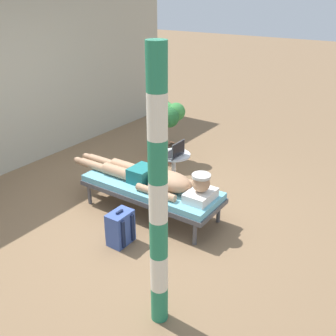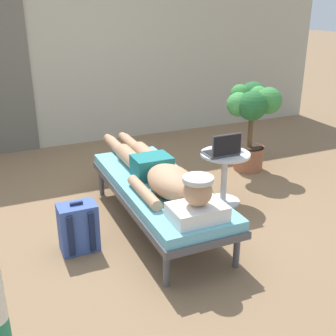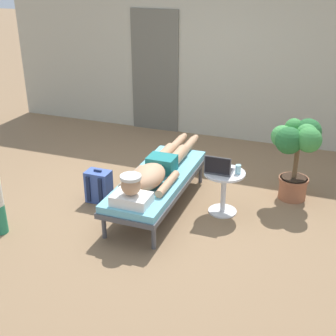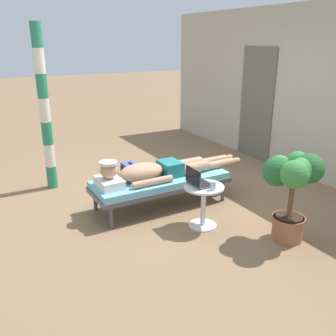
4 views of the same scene
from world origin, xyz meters
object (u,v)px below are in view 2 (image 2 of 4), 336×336
object	(u,v)px
lounge_chair	(158,190)
drink_glass	(238,145)
side_table	(224,169)
potted_plant	(252,113)
backpack	(78,228)
laptop	(223,150)
person_reclining	(161,174)

from	to	relation	value
lounge_chair	drink_glass	distance (m)	0.96
side_table	potted_plant	world-z (taller)	potted_plant
backpack	drink_glass	bearing A→B (deg)	9.84
lounge_chair	backpack	size ratio (longest dim) A/B	4.39
side_table	drink_glass	distance (m)	0.27
laptop	backpack	bearing A→B (deg)	-171.46
person_reclining	laptop	distance (m)	0.73
laptop	drink_glass	bearing A→B (deg)	18.43
lounge_chair	potted_plant	distance (m)	1.73
person_reclining	side_table	world-z (taller)	person_reclining
drink_glass	person_reclining	bearing A→B (deg)	-165.56
side_table	laptop	distance (m)	0.24
lounge_chair	drink_glass	world-z (taller)	drink_glass
lounge_chair	laptop	size ratio (longest dim) A/B	6.01
lounge_chair	person_reclining	size ratio (longest dim) A/B	0.86
lounge_chair	side_table	xyz separation A→B (m)	(0.77, 0.16, 0.01)
lounge_chair	backpack	xyz separation A→B (m)	(-0.74, -0.11, -0.15)
person_reclining	side_table	size ratio (longest dim) A/B	4.15
drink_glass	backpack	distance (m)	1.72
laptop	drink_glass	size ratio (longest dim) A/B	2.96
person_reclining	drink_glass	bearing A→B (deg)	14.44
lounge_chair	potted_plant	size ratio (longest dim) A/B	1.83
laptop	potted_plant	bearing A→B (deg)	41.06
person_reclining	laptop	size ratio (longest dim) A/B	7.00
backpack	potted_plant	size ratio (longest dim) A/B	0.42
drink_glass	potted_plant	xyz separation A→B (m)	(0.58, 0.62, 0.12)
side_table	laptop	world-z (taller)	laptop
person_reclining	side_table	bearing A→B (deg)	15.83
drink_glass	backpack	xyz separation A→B (m)	(-1.66, -0.29, -0.38)
person_reclining	potted_plant	world-z (taller)	potted_plant
lounge_chair	drink_glass	bearing A→B (deg)	11.12
laptop	backpack	world-z (taller)	laptop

